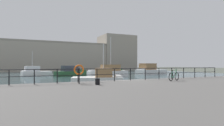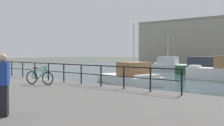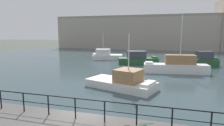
{
  "view_description": "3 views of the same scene",
  "coord_description": "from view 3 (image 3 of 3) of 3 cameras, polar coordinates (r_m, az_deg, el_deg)",
  "views": [
    {
      "loc": [
        -7.95,
        -14.51,
        2.44
      ],
      "look_at": [
        0.75,
        5.23,
        2.63
      ],
      "focal_mm": 28.73,
      "sensor_mm": 36.0,
      "label": 1
    },
    {
      "loc": [
        16.87,
        -11.3,
        2.78
      ],
      "look_at": [
        0.19,
        6.31,
        1.91
      ],
      "focal_mm": 47.26,
      "sensor_mm": 36.0,
      "label": 2
    },
    {
      "loc": [
        4.2,
        -9.12,
        5.33
      ],
      "look_at": [
        0.13,
        5.17,
        3.0
      ],
      "focal_mm": 30.92,
      "sensor_mm": 36.0,
      "label": 3
    }
  ],
  "objects": [
    {
      "name": "moored_small_launch",
      "position": [
        33.87,
        7.62,
        1.26
      ],
      "size": [
        7.15,
        4.22,
        2.22
      ],
      "rotation": [
        0.0,
        0.0,
        0.29
      ],
      "color": "#23512D",
      "rests_on": "water_basin"
    },
    {
      "name": "harbor_building",
      "position": [
        66.24,
        18.2,
        8.8
      ],
      "size": [
        65.63,
        11.98,
        14.96
      ],
      "color": "#A89E8E",
      "rests_on": "ground_plane"
    },
    {
      "name": "moored_cabin_cruiser",
      "position": [
        34.68,
        25.02,
        0.74
      ],
      "size": [
        5.67,
        3.5,
        2.37
      ],
      "rotation": [
        0.0,
        0.0,
        0.32
      ],
      "color": "#23512D",
      "rests_on": "water_basin"
    },
    {
      "name": "water_basin",
      "position": [
        39.9,
        9.71,
        1.11
      ],
      "size": [
        80.0,
        60.0,
        0.01
      ],
      "primitive_type": "cube",
      "color": "#33474C",
      "rests_on": "ground_plane"
    },
    {
      "name": "quay_railing",
      "position": [
        10.06,
        -10.84,
        -11.92
      ],
      "size": [
        21.83,
        0.07,
        1.08
      ],
      "color": "black",
      "rests_on": "quay_promenade"
    },
    {
      "name": "moored_red_daysailer",
      "position": [
        18.65,
        3.38,
        -5.56
      ],
      "size": [
        7.29,
        4.8,
        5.27
      ],
      "rotation": [
        0.0,
        0.0,
        -0.31
      ],
      "color": "white",
      "rests_on": "water_basin"
    },
    {
      "name": "moored_harbor_tender",
      "position": [
        39.03,
        -1.78,
        2.25
      ],
      "size": [
        6.39,
        3.87,
        5.3
      ],
      "rotation": [
        0.0,
        0.0,
        3.37
      ],
      "color": "white",
      "rests_on": "water_basin"
    },
    {
      "name": "moored_white_yacht",
      "position": [
        27.14,
        18.48,
        -0.84
      ],
      "size": [
        8.49,
        2.95,
        7.86
      ],
      "rotation": [
        0.0,
        0.0,
        3.28
      ],
      "color": "white",
      "rests_on": "water_basin"
    }
  ]
}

